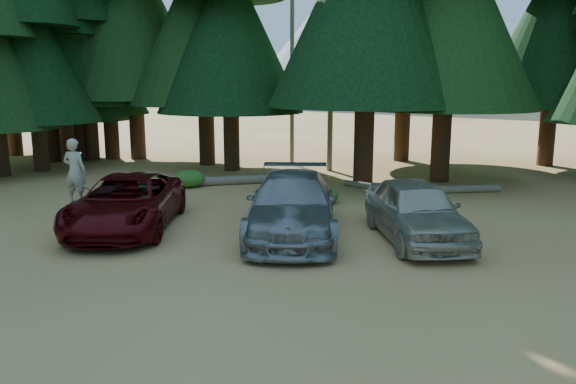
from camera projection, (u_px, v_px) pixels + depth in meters
name	position (u px, v px, depth m)	size (l,w,h in m)	color
ground	(213.00, 276.00, 11.65)	(160.00, 160.00, 0.00)	#B57F4C
forest_belt_north	(314.00, 168.00, 26.11)	(36.00, 7.00, 22.00)	black
snag_front	(331.00, 34.00, 24.32)	(0.24, 0.24, 12.00)	#665B51
snag_back	(292.00, 59.00, 26.32)	(0.20, 0.20, 10.00)	#665B51
mountain_peak	(360.00, 29.00, 94.74)	(48.00, 50.00, 28.00)	gray
red_pickup	(127.00, 203.00, 15.27)	(2.45, 5.30, 1.47)	#51060B
silver_minivan_center	(292.00, 205.00, 14.61)	(2.26, 5.56, 1.61)	gray
silver_minivan_right	(416.00, 210.00, 14.17)	(1.84, 4.58, 1.56)	#B6B3A2
frisbee_player	(75.00, 171.00, 15.55)	(0.67, 0.46, 1.82)	beige
log_left	(212.00, 181.00, 21.78)	(0.34, 0.34, 4.76)	#665B51
log_mid	(377.00, 187.00, 20.82)	(0.24, 0.24, 2.92)	#665B51
log_right	(442.00, 189.00, 20.27)	(0.28, 0.28, 4.37)	#665B51
shrub_far_left	(146.00, 180.00, 21.46)	(0.94, 0.94, 0.52)	#276C20
shrub_left	(189.00, 178.00, 21.48)	(1.19, 1.19, 0.65)	#276C20
shrub_center_left	(324.00, 195.00, 18.60)	(0.98, 0.98, 0.54)	#276C20
shrub_center_right	(399.00, 196.00, 18.57)	(0.90, 0.90, 0.49)	#276C20
shrub_right	(311.00, 183.00, 20.96)	(0.94, 0.94, 0.52)	#276C20
shrub_far_right	(399.00, 193.00, 18.84)	(1.02, 1.02, 0.56)	#276C20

